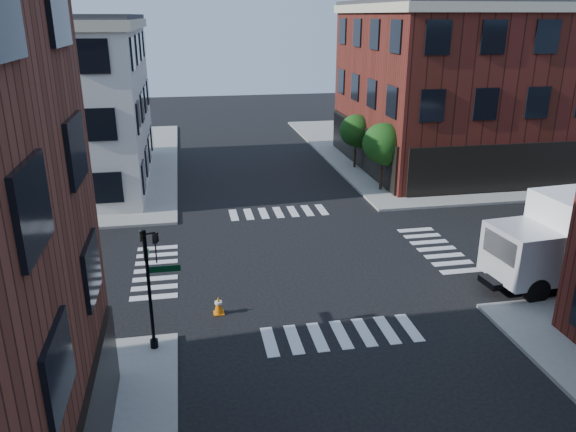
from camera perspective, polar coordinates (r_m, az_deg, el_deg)
The scene contains 7 objects.
ground at distance 27.50m, azimuth 1.47°, elevation -4.41°, with size 120.00×120.00×0.00m, color black.
sidewalk_ne at distance 53.75m, azimuth 19.13°, elevation 6.66°, with size 30.00×30.00×0.15m, color gray.
building_ne at distance 48.32m, azimuth 22.29°, elevation 12.08°, with size 25.00×16.00×12.00m, color #441811.
tree_near at distance 37.70m, azimuth 9.70°, elevation 7.07°, with size 2.69×2.69×4.49m.
tree_far at distance 43.31m, azimuth 6.98°, elevation 8.45°, with size 2.43×2.43×4.07m.
signal_pole at distance 19.78m, azimuth -13.77°, elevation -5.97°, with size 1.29×1.24×4.60m.
traffic_cone at distance 22.74m, azimuth -7.08°, elevation -9.00°, with size 0.43×0.43×0.77m.
Camera 1 is at (-5.29, -24.53, 11.25)m, focal length 35.00 mm.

